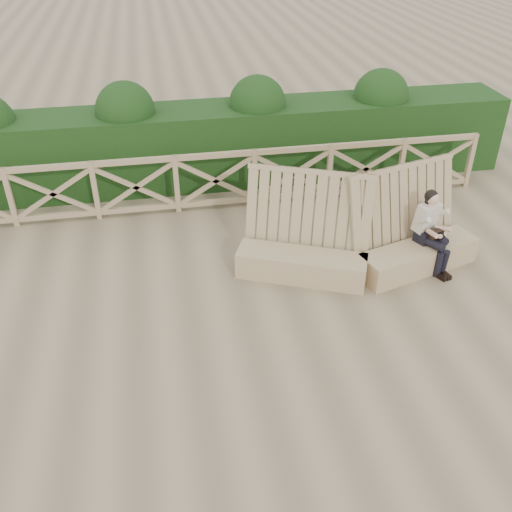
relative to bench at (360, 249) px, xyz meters
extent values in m
plane|color=brown|center=(-1.92, -1.07, -0.39)|extent=(60.00, 60.00, 0.00)
cube|color=#977D56|center=(-0.92, -0.02, -0.18)|extent=(1.99, 1.24, 0.42)
cube|color=#977D56|center=(-0.82, 0.23, 0.40)|extent=(1.97, 1.18, 1.54)
cube|color=#977D56|center=(0.91, -0.14, -0.18)|extent=(2.02, 1.03, 0.42)
cube|color=#977D56|center=(0.84, 0.12, 0.40)|extent=(2.00, 0.97, 1.54)
cube|color=black|center=(1.06, 0.00, 0.13)|extent=(0.39, 0.35, 0.20)
cube|color=#C0B29E|center=(1.04, 0.04, 0.43)|extent=(0.43, 0.39, 0.47)
sphere|color=tan|center=(1.06, 0.00, 0.78)|extent=(0.25, 0.25, 0.19)
sphere|color=black|center=(1.05, 0.03, 0.79)|extent=(0.27, 0.27, 0.21)
cylinder|color=black|center=(1.07, -0.20, 0.11)|extent=(0.30, 0.43, 0.13)
cylinder|color=black|center=(1.19, -0.13, 0.17)|extent=(0.30, 0.43, 0.15)
cylinder|color=black|center=(1.14, -0.39, -0.18)|extent=(0.14, 0.14, 0.42)
cylinder|color=black|center=(1.25, -0.36, -0.18)|extent=(0.14, 0.14, 0.42)
cube|color=black|center=(1.18, -0.46, -0.35)|extent=(0.16, 0.23, 0.07)
cube|color=black|center=(1.27, -0.44, -0.35)|extent=(0.16, 0.23, 0.07)
cube|color=black|center=(1.14, -0.14, 0.22)|extent=(0.27, 0.22, 0.15)
cube|color=black|center=(1.19, -0.28, 0.27)|extent=(0.09, 0.10, 0.11)
cube|color=#8D7452|center=(-1.92, 2.43, 0.66)|extent=(10.10, 0.07, 0.10)
cube|color=#8D7452|center=(-1.92, 2.43, -0.27)|extent=(10.10, 0.07, 0.10)
cube|color=black|center=(-1.92, 3.63, 0.36)|extent=(12.00, 1.20, 1.50)
camera|label=1|loc=(-2.91, -6.96, 4.73)|focal=40.00mm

